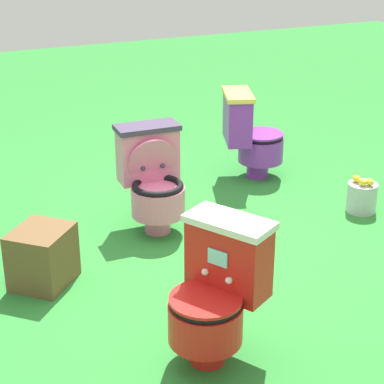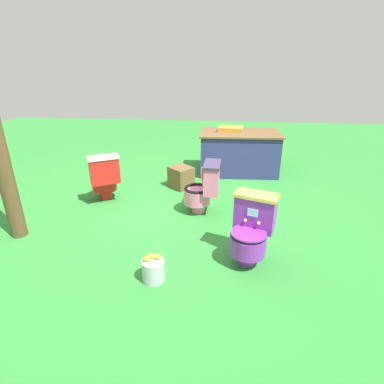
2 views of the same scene
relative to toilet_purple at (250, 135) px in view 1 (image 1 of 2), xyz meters
name	(u,v)px [view 1 (image 1 of 2)]	position (x,y,z in m)	size (l,w,h in m)	color
ground	(172,263)	(-1.11, 1.15, -0.37)	(14.00, 14.00, 0.00)	#2D8433
toilet_purple	(250,135)	(0.00, 0.00, 0.00)	(0.54, 0.60, 0.73)	purple
toilet_pink	(153,178)	(-0.57, 1.06, 0.00)	(0.50, 0.44, 0.73)	pink
toilet_red	(216,292)	(-2.07, 1.30, 0.00)	(0.60, 0.63, 0.73)	red
small_crate	(42,257)	(-1.01, 1.94, -0.19)	(0.35, 0.31, 0.35)	brown
lemon_bucket	(362,197)	(-0.94, -0.44, -0.25)	(0.22, 0.22, 0.28)	#B7B7BF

